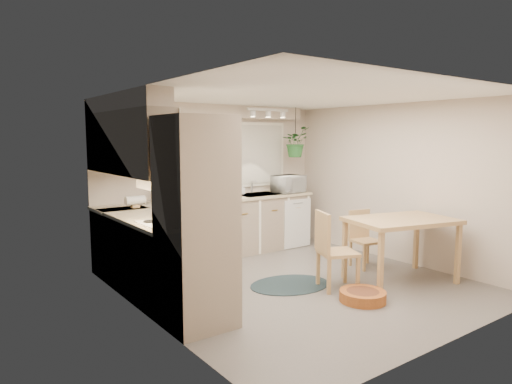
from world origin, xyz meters
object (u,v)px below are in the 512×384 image
at_px(chair_left, 338,250).
at_px(microwave, 289,182).
at_px(chair_back, 366,239).
at_px(pet_bed, 363,296).
at_px(dining_table, 400,250).
at_px(braided_rug, 290,285).

relative_size(chair_left, microwave, 1.80).
xyz_separation_m(chair_back, pet_bed, (-1.13, -0.92, -0.35)).
xyz_separation_m(dining_table, braided_rug, (-1.29, 0.72, -0.41)).
relative_size(chair_left, chair_back, 1.18).
relative_size(chair_left, braided_rug, 0.92).
bearing_deg(dining_table, pet_bed, -166.96).
bearing_deg(dining_table, braided_rug, 150.78).
distance_m(chair_left, pet_bed, 0.67).
relative_size(dining_table, pet_bed, 2.49).
height_order(chair_left, chair_back, chair_left).
bearing_deg(pet_bed, chair_back, 39.11).
distance_m(chair_back, microwave, 1.84).
distance_m(chair_left, chair_back, 1.12).
relative_size(dining_table, chair_left, 1.36).
bearing_deg(chair_back, microwave, -77.43).
bearing_deg(microwave, dining_table, -101.13).
xyz_separation_m(dining_table, chair_back, (0.14, 0.69, -0.01)).
bearing_deg(chair_left, dining_table, 96.45).
bearing_deg(dining_table, microwave, 88.00).
bearing_deg(braided_rug, chair_left, -48.41).
xyz_separation_m(chair_back, braided_rug, (-1.43, 0.03, -0.41)).
xyz_separation_m(dining_table, microwave, (0.08, 2.38, 0.70)).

